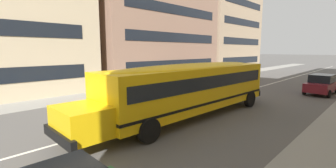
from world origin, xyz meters
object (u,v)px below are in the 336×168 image
(school_bus, at_px, (190,86))
(parked_car_red_by_lamppost, at_px, (234,72))
(parked_car_black_end_of_row, at_px, (203,76))
(parked_car_maroon_by_hydrant, at_px, (321,84))

(school_bus, relative_size, parked_car_red_by_lamppost, 3.31)
(parked_car_red_by_lamppost, height_order, parked_car_black_end_of_row, same)
(parked_car_red_by_lamppost, height_order, parked_car_maroon_by_hydrant, same)
(parked_car_red_by_lamppost, relative_size, parked_car_black_end_of_row, 1.01)
(school_bus, height_order, parked_car_maroon_by_hydrant, school_bus)
(parked_car_maroon_by_hydrant, bearing_deg, parked_car_red_by_lamppost, -111.57)
(parked_car_red_by_lamppost, bearing_deg, school_bus, -161.53)
(parked_car_maroon_by_hydrant, xyz_separation_m, parked_car_black_end_of_row, (-1.71, 10.71, 0.00))
(school_bus, distance_m, parked_car_maroon_by_hydrant, 13.32)
(parked_car_red_by_lamppost, distance_m, parked_car_black_end_of_row, 6.43)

